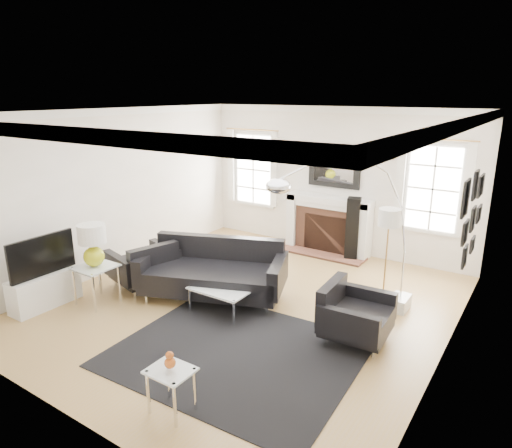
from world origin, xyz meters
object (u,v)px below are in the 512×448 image
Objects in this scene: gourd_lamp at (93,242)px; armchair_left at (145,266)px; arc_floor_lamp at (343,227)px; coffee_table at (228,286)px; fireplace at (328,225)px; sofa at (214,272)px; armchair_right at (353,315)px.

armchair_left is at bearing 78.15° from gourd_lamp.
arc_floor_lamp is at bearing 16.64° from armchair_left.
armchair_left is 1.57m from coffee_table.
fireplace is 2.66× the size of gourd_lamp.
sofa reaches higher than armchair_right.
armchair_right is 3.80m from gourd_lamp.
sofa is at bearing -163.99° from arc_floor_lamp.
armchair_right is at bearing -1.41° from sofa.
arc_floor_lamp reaches higher than armchair_right.
armchair_left is at bearing -118.31° from fireplace.
sofa is 1.19m from armchair_left.
coffee_table is at bearing -151.57° from arc_floor_lamp.
sofa is 0.50m from coffee_table.
gourd_lamp is (-0.17, -0.80, 0.60)m from armchair_left.
arc_floor_lamp reaches higher than fireplace.
coffee_table is at bearing -92.84° from fireplace.
fireplace reaches higher than armchair_right.
fireplace is at bearing 118.67° from arc_floor_lamp.
arc_floor_lamp reaches higher than armchair_left.
fireplace is at bearing 64.71° from gourd_lamp.
fireplace is 3.63m from armchair_left.
sofa is 3.74× the size of gourd_lamp.
fireplace is 1.98× the size of coffee_table.
arc_floor_lamp is at bearing 125.97° from armchair_right.
coffee_table is at bearing 4.60° from armchair_left.
arc_floor_lamp is (-0.43, 0.59, 0.94)m from armchair_right.
armchair_left is at bearing -162.34° from sofa.
armchair_left is at bearing -175.40° from coffee_table.
fireplace is 3.08m from coffee_table.
arc_floor_lamp is (2.98, 0.89, 0.92)m from armchair_left.
armchair_left is 1.01m from gourd_lamp.
arc_floor_lamp reaches higher than gourd_lamp.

